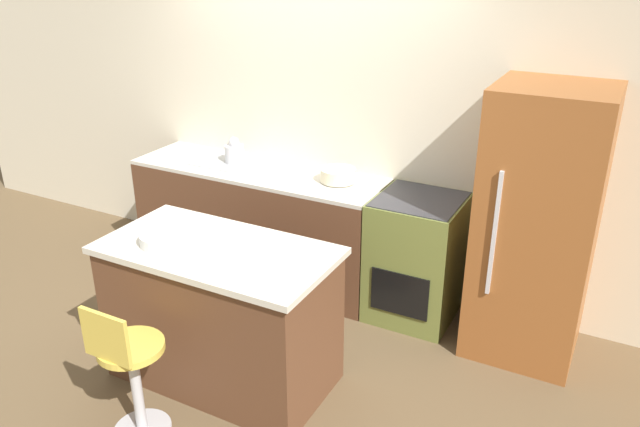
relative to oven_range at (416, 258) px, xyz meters
The scene contains 10 objects.
ground_plane 1.19m from the oven_range, 162.76° to the right, with size 14.00×14.00×0.00m, color brown.
wall_back 1.38m from the oven_range, 162.11° to the left, with size 8.00×0.06×2.60m.
back_counter 1.36m from the oven_range, behind, with size 2.10×0.61×0.93m.
kitchen_island 1.51m from the oven_range, 122.53° to the right, with size 1.41×0.74×0.92m.
oven_range is the anchor object (origin of this frame).
refrigerator 0.92m from the oven_range, ahead, with size 0.70×0.71×1.81m.
stool_chair 2.15m from the oven_range, 115.67° to the right, with size 0.36×0.36×0.88m.
kettle 1.70m from the oven_range, behind, with size 0.16×0.16×0.21m.
mixing_bowl 0.84m from the oven_range, behind, with size 0.27×0.27×0.10m.
fruit_bowl 1.83m from the oven_range, 129.11° to the right, with size 0.31×0.31×0.07m.
Camera 1 is at (2.31, -3.57, 2.57)m, focal length 35.00 mm.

